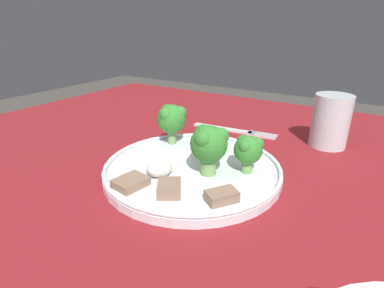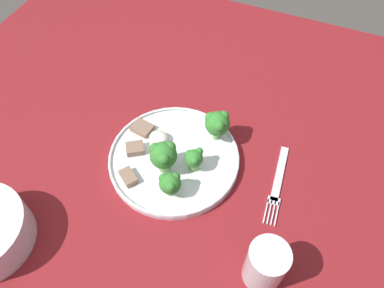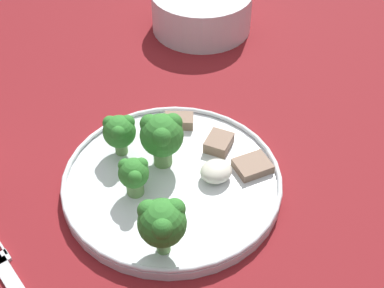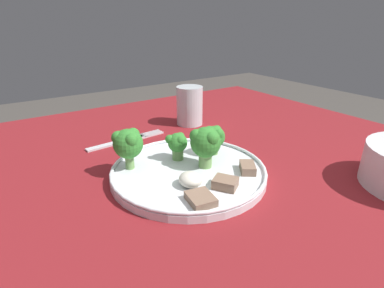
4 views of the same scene
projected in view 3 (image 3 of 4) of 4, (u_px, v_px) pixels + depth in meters
The scene contains 12 objects.
table at pixel (214, 218), 0.73m from camera, with size 1.12×1.13×0.75m.
dinner_plate at pixel (172, 181), 0.63m from camera, with size 0.26×0.26×0.02m.
fork at pixel (15, 287), 0.54m from camera, with size 0.03×0.18×0.00m.
cream_bowl at pixel (202, 11), 0.88m from camera, with size 0.16×0.16×0.07m.
broccoli_floret_near_rim_left at pixel (162, 222), 0.53m from camera, with size 0.05×0.05×0.07m.
broccoli_floret_center_left at pixel (162, 135), 0.62m from camera, with size 0.05×0.05×0.07m.
broccoli_floret_back_left at pixel (134, 174), 0.60m from camera, with size 0.04×0.03×0.05m.
broccoli_floret_front_left at pixel (119, 131), 0.64m from camera, with size 0.04×0.04×0.05m.
meat_slice_front_slice at pixel (219, 143), 0.67m from camera, with size 0.05×0.04×0.01m.
meat_slice_middle_slice at pixel (180, 120), 0.70m from camera, with size 0.04×0.04×0.01m.
meat_slice_rear_slice at pixel (253, 166), 0.64m from camera, with size 0.05×0.04×0.01m.
sauce_dollop at pixel (216, 171), 0.63m from camera, with size 0.04×0.04×0.02m.
Camera 3 is at (-0.28, -0.36, 1.23)m, focal length 50.00 mm.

